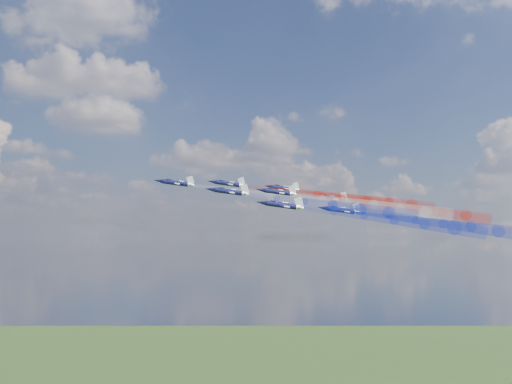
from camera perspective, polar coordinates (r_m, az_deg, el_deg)
name	(u,v)px	position (r m, az deg, el deg)	size (l,w,h in m)	color
jet_lead	(176,183)	(155.80, -7.20, 0.81)	(8.19, 10.24, 2.73)	black
trail_lead	(272,196)	(154.67, 1.40, -0.32)	(3.41, 37.98, 3.41)	white
jet_inner_left	(229,192)	(142.64, -2.45, 0.03)	(8.19, 10.24, 2.73)	black
trail_inner_left	(333,205)	(143.64, 6.89, -1.19)	(3.41, 37.98, 3.41)	#182DD4
jet_inner_right	(228,184)	(165.72, -2.52, 0.75)	(8.19, 10.24, 2.73)	black
trail_inner_right	(317,195)	(166.39, 5.53, -0.31)	(3.41, 37.98, 3.41)	red
jet_outer_left	(282,205)	(131.51, 2.33, -1.19)	(8.19, 10.24, 2.73)	black
trail_outer_left	(394,220)	(134.65, 12.30, -2.47)	(3.41, 37.98, 3.41)	#182DD4
jet_center_third	(278,192)	(153.87, 1.97, -0.01)	(8.19, 10.24, 2.73)	black
trail_center_third	(374,205)	(156.52, 10.53, -1.13)	(3.41, 37.98, 3.41)	white
jet_outer_right	(283,188)	(177.46, 2.46, 0.35)	(8.19, 10.24, 2.73)	black
trail_outer_right	(367,199)	(180.05, 9.90, -0.63)	(3.41, 37.98, 3.41)	red
jet_rear_left	(341,210)	(145.74, 7.64, -1.63)	(8.19, 10.24, 2.73)	black
trail_rear_left	(443,224)	(150.80, 16.46, -2.74)	(3.41, 37.98, 3.41)	#182DD4
jet_rear_right	(330,198)	(168.93, 6.70, -0.56)	(8.19, 10.24, 2.73)	black
trail_rear_right	(419,210)	(173.32, 14.37, -1.56)	(3.41, 37.98, 3.41)	red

